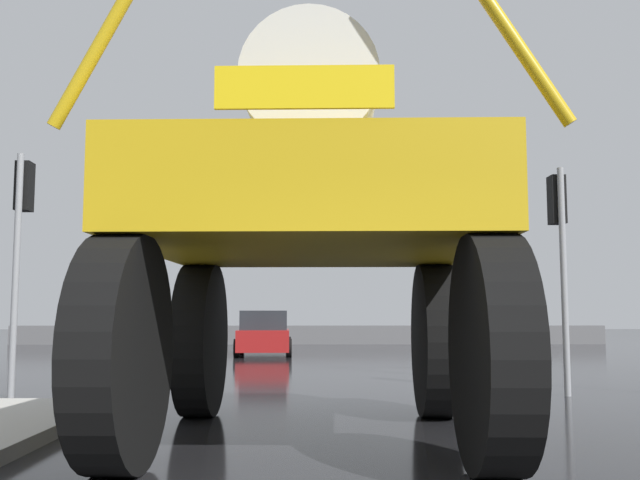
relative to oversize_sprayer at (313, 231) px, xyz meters
name	(u,v)px	position (x,y,z in m)	size (l,w,h in m)	color
ground_plane	(316,363)	(0.30, 13.24, -2.24)	(120.00, 120.00, 0.00)	black
oversize_sprayer	(313,231)	(0.00, 0.00, 0.00)	(4.49, 5.80, 5.00)	black
sedan_ahead	(264,334)	(-1.39, 17.63, -1.53)	(1.95, 4.14, 1.52)	maroon
traffic_signal_near_left	(22,219)	(-4.83, 4.43, 0.70)	(0.24, 0.54, 4.03)	gray
traffic_signal_near_right	(559,229)	(4.29, 4.44, 0.56)	(0.24, 0.54, 3.84)	gray
traffic_signal_far_left	(454,272)	(5.34, 18.18, 0.65)	(0.24, 0.55, 3.96)	gray
roadside_barrier	(310,335)	(0.30, 27.87, -1.79)	(28.67, 0.24, 0.90)	#59595B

